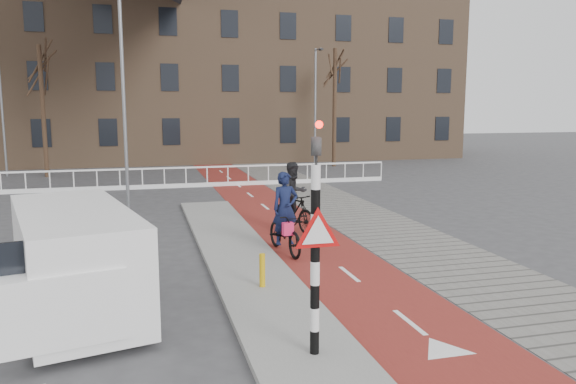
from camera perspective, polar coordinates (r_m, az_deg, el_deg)
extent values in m
plane|color=#38383A|center=(10.86, 2.55, -11.97)|extent=(120.00, 120.00, 0.00)
cube|color=maroon|center=(20.56, -1.76, -1.99)|extent=(2.50, 60.00, 0.01)
cube|color=slate|center=(21.36, 5.58, -1.62)|extent=(3.00, 60.00, 0.01)
cube|color=gray|center=(14.39, -4.92, -6.50)|extent=(1.80, 16.00, 0.12)
cylinder|color=black|center=(8.38, 2.77, -7.05)|extent=(0.14, 0.14, 2.88)
imported|color=black|center=(8.08, 2.87, 5.61)|extent=(0.13, 0.16, 0.80)
cylinder|color=#FF0C05|center=(7.94, 3.19, 6.86)|extent=(0.11, 0.02, 0.11)
cylinder|color=#CE9F0B|center=(11.74, -2.63, -7.94)|extent=(0.12, 0.12, 0.70)
imported|color=black|center=(14.74, -0.29, -4.12)|extent=(0.99, 2.15, 1.09)
imported|color=#101737|center=(14.61, -0.29, -1.66)|extent=(0.75, 0.54, 1.90)
cube|color=#E92057|center=(14.16, -0.02, -3.76)|extent=(0.29, 0.20, 0.32)
imported|color=black|center=(17.22, 0.60, -2.03)|extent=(1.26, 2.09, 1.21)
imported|color=black|center=(17.12, 0.60, -0.11)|extent=(1.12, 1.00, 1.90)
cube|color=white|center=(11.10, -20.80, -6.32)|extent=(2.88, 4.92, 1.85)
cube|color=#1A7A3C|center=(11.27, -25.53, -6.92)|extent=(0.71, 2.88, 0.55)
cube|color=#1A7A3C|center=(11.06, -15.92, -6.67)|extent=(0.71, 2.88, 0.55)
cube|color=black|center=(9.12, -22.18, -7.02)|extent=(1.63, 0.44, 0.90)
cylinder|color=black|center=(9.77, -23.96, -13.13)|extent=(0.38, 0.68, 0.65)
cylinder|color=black|center=(9.98, -14.74, -12.19)|extent=(0.38, 0.68, 0.65)
cylinder|color=black|center=(12.75, -25.11, -8.11)|extent=(0.38, 0.68, 0.65)
cylinder|color=black|center=(12.91, -18.09, -7.50)|extent=(0.38, 0.68, 0.65)
cube|color=silver|center=(26.91, -18.88, 2.13)|extent=(28.00, 0.08, 0.08)
cube|color=silver|center=(27.02, -18.79, 0.34)|extent=(28.00, 0.10, 0.20)
cube|color=#7F6047|center=(41.74, -15.01, 11.44)|extent=(46.00, 10.00, 12.00)
cylinder|color=#322216|center=(33.00, -23.62, 7.46)|extent=(0.24, 0.24, 7.01)
cylinder|color=#322216|center=(35.90, 4.76, 8.49)|extent=(0.25, 0.25, 7.38)
cylinder|color=slate|center=(20.52, -16.32, 8.30)|extent=(0.12, 0.12, 7.60)
cylinder|color=slate|center=(34.23, -27.04, 7.42)|extent=(0.12, 0.12, 7.20)
cylinder|color=slate|center=(33.23, 2.78, 8.26)|extent=(0.12, 0.12, 7.11)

